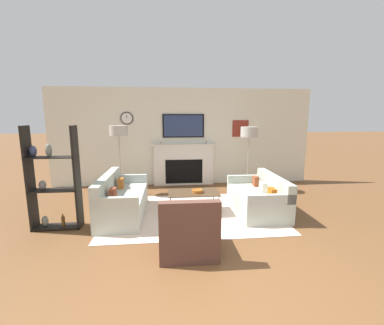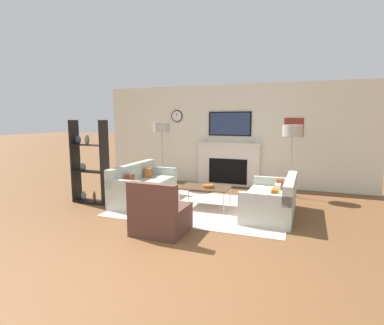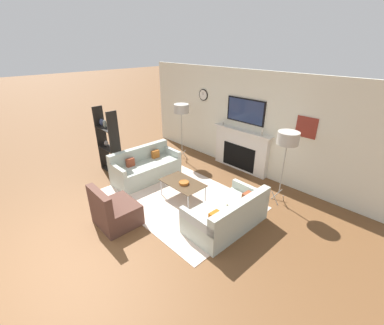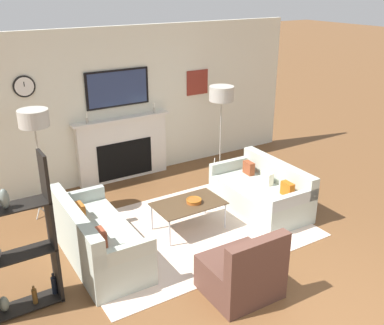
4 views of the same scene
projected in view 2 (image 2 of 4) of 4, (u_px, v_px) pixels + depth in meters
The scene contains 11 objects.
ground_plane at pixel (136, 267), 3.66m from camera, with size 60.00×60.00×0.00m, color brown.
fireplace_wall at pixel (230, 141), 8.11m from camera, with size 7.33×0.28×2.70m.
area_rug at pixel (203, 207), 6.11m from camera, with size 3.36×2.38×0.01m.
couch_left at pixel (143, 188), 6.53m from camera, with size 0.79×1.76×0.81m.
couch_right at pixel (272, 201), 5.60m from camera, with size 0.91×1.64×0.74m.
armchair at pixel (160, 216), 4.71m from camera, with size 0.81×0.75×0.85m.
coffee_table at pixel (205, 188), 6.08m from camera, with size 1.00×0.61×0.43m.
decorative_bowl at pixel (208, 186), 6.02m from camera, with size 0.22×0.22×0.06m.
floor_lamp_left at pixel (162, 128), 7.85m from camera, with size 0.43×0.43×1.72m.
floor_lamp_right at pixel (292, 132), 6.74m from camera, with size 0.44×0.44×1.67m.
shelf_unit at pixel (89, 164), 6.40m from camera, with size 0.80×0.28×1.77m.
Camera 2 is at (1.83, -2.99, 1.79)m, focal length 28.00 mm.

